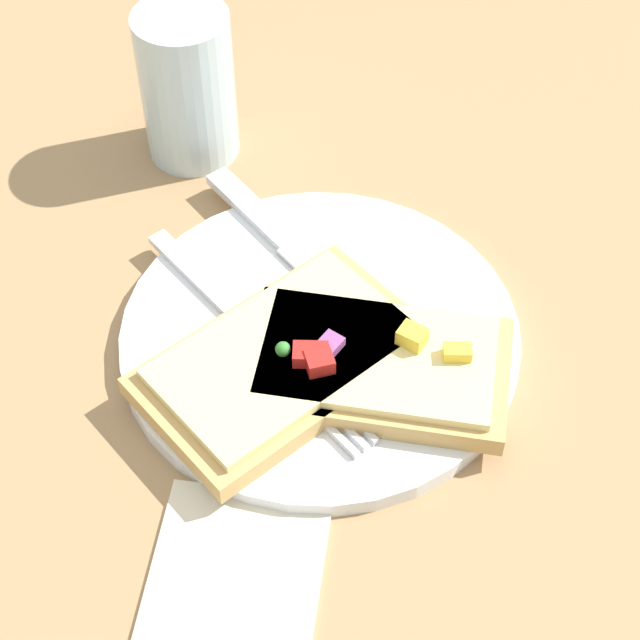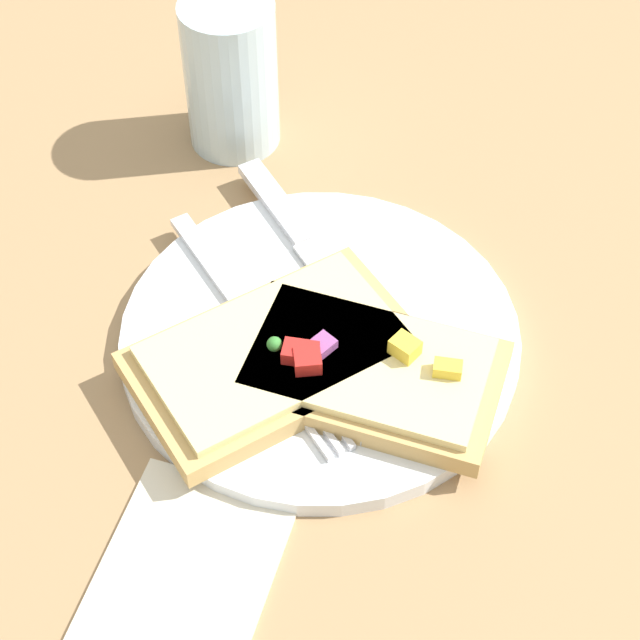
{
  "view_description": "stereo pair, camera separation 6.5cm",
  "coord_description": "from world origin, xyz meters",
  "px_view_note": "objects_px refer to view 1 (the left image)",
  "views": [
    {
      "loc": [
        -0.41,
        -0.06,
        0.52
      ],
      "look_at": [
        0.0,
        0.0,
        0.02
      ],
      "focal_mm": 60.0,
      "sensor_mm": 36.0,
      "label": 1
    },
    {
      "loc": [
        -0.4,
        -0.12,
        0.52
      ],
      "look_at": [
        0.0,
        0.0,
        0.02
      ],
      "focal_mm": 60.0,
      "sensor_mm": 36.0,
      "label": 2
    }
  ],
  "objects_px": {
    "pizza_slice_corner": "(283,361)",
    "napkin": "(227,616)",
    "knife": "(298,253)",
    "fork": "(268,345)",
    "pizza_slice_main": "(378,364)",
    "drinking_glass": "(187,86)",
    "plate": "(320,337)"
  },
  "relations": [
    {
      "from": "pizza_slice_main",
      "to": "drinking_glass",
      "type": "relative_size",
      "value": 1.4
    },
    {
      "from": "pizza_slice_main",
      "to": "napkin",
      "type": "distance_m",
      "value": 0.17
    },
    {
      "from": "plate",
      "to": "fork",
      "type": "distance_m",
      "value": 0.04
    },
    {
      "from": "pizza_slice_main",
      "to": "fork",
      "type": "bearing_deg",
      "value": -7.67
    },
    {
      "from": "pizza_slice_main",
      "to": "napkin",
      "type": "height_order",
      "value": "pizza_slice_main"
    },
    {
      "from": "plate",
      "to": "napkin",
      "type": "relative_size",
      "value": 1.64
    },
    {
      "from": "napkin",
      "to": "plate",
      "type": "bearing_deg",
      "value": -6.62
    },
    {
      "from": "pizza_slice_corner",
      "to": "napkin",
      "type": "distance_m",
      "value": 0.15
    },
    {
      "from": "pizza_slice_corner",
      "to": "napkin",
      "type": "xyz_separation_m",
      "value": [
        -0.15,
        0.0,
        -0.02
      ]
    },
    {
      "from": "knife",
      "to": "pizza_slice_corner",
      "type": "height_order",
      "value": "pizza_slice_corner"
    },
    {
      "from": "fork",
      "to": "knife",
      "type": "distance_m",
      "value": 0.08
    },
    {
      "from": "pizza_slice_main",
      "to": "drinking_glass",
      "type": "height_order",
      "value": "drinking_glass"
    },
    {
      "from": "knife",
      "to": "fork",
      "type": "bearing_deg",
      "value": -50.15
    },
    {
      "from": "plate",
      "to": "pizza_slice_main",
      "type": "relative_size",
      "value": 1.58
    },
    {
      "from": "knife",
      "to": "napkin",
      "type": "distance_m",
      "value": 0.25
    },
    {
      "from": "fork",
      "to": "pizza_slice_main",
      "type": "bearing_deg",
      "value": 32.73
    },
    {
      "from": "plate",
      "to": "drinking_glass",
      "type": "distance_m",
      "value": 0.21
    },
    {
      "from": "plate",
      "to": "knife",
      "type": "distance_m",
      "value": 0.07
    },
    {
      "from": "pizza_slice_corner",
      "to": "napkin",
      "type": "bearing_deg",
      "value": 39.69
    },
    {
      "from": "knife",
      "to": "drinking_glass",
      "type": "bearing_deg",
      "value": 175.08
    },
    {
      "from": "pizza_slice_main",
      "to": "knife",
      "type": "bearing_deg",
      "value": -53.63
    },
    {
      "from": "fork",
      "to": "pizza_slice_corner",
      "type": "bearing_deg",
      "value": -11.59
    },
    {
      "from": "drinking_glass",
      "to": "napkin",
      "type": "distance_m",
      "value": 0.37
    },
    {
      "from": "plate",
      "to": "pizza_slice_corner",
      "type": "bearing_deg",
      "value": 152.91
    },
    {
      "from": "plate",
      "to": "knife",
      "type": "relative_size",
      "value": 1.42
    },
    {
      "from": "fork",
      "to": "drinking_glass",
      "type": "distance_m",
      "value": 0.21
    },
    {
      "from": "plate",
      "to": "drinking_glass",
      "type": "relative_size",
      "value": 2.2
    },
    {
      "from": "pizza_slice_main",
      "to": "napkin",
      "type": "bearing_deg",
      "value": 70.92
    },
    {
      "from": "pizza_slice_corner",
      "to": "pizza_slice_main",
      "type": "bearing_deg",
      "value": 136.68
    },
    {
      "from": "knife",
      "to": "plate",
      "type": "bearing_deg",
      "value": -24.68
    },
    {
      "from": "fork",
      "to": "pizza_slice_corner",
      "type": "relative_size",
      "value": 0.91
    },
    {
      "from": "fork",
      "to": "knife",
      "type": "bearing_deg",
      "value": 127.78
    }
  ]
}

